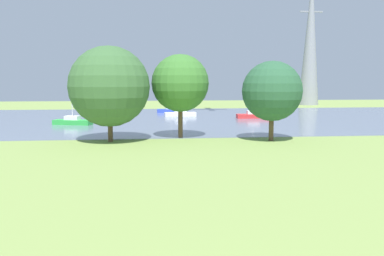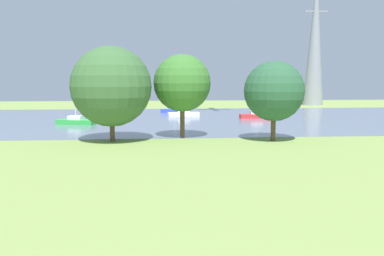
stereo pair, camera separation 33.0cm
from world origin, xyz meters
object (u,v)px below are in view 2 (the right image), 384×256
Objects in this scene: sailboat_blue at (175,110)px; electricity_pylon at (315,38)px; sailboat_red at (256,115)px; tree_east_far at (111,86)px; tree_mid_shore at (182,83)px; sailboat_white at (183,113)px; sailboat_green at (76,121)px; tree_west_near at (274,91)px.

electricity_pylon is at bearing 30.57° from sailboat_blue.
sailboat_red is 0.65× the size of tree_east_far.
tree_mid_shore is (-0.59, -30.26, 4.76)m from sailboat_blue.
tree_east_far reaches higher than sailboat_white.
sailboat_green is (-14.20, -10.24, -0.02)m from sailboat_white.
sailboat_blue is 1.01× the size of tree_west_near.
electricity_pylon reaches higher than tree_east_far.
sailboat_blue is at bearing 102.89° from tree_west_near.
tree_west_near is (7.55, -32.97, 4.06)m from sailboat_blue.
sailboat_green is 0.80× the size of tree_mid_shore.
sailboat_green is at bearing -141.04° from electricity_pylon.
tree_mid_shore reaches higher than sailboat_white.
tree_mid_shore is (12.58, -12.59, 4.77)m from sailboat_green.
sailboat_white is 1.21× the size of sailboat_green.
sailboat_white is at bearing -139.69° from electricity_pylon.
tree_mid_shore reaches higher than sailboat_blue.
tree_east_far reaches higher than tree_mid_shore.
sailboat_green reaches higher than sailboat_red.
electricity_pylon is at bearing 38.96° from sailboat_green.
sailboat_red is 0.19× the size of electricity_pylon.
tree_mid_shore reaches higher than sailboat_green.
sailboat_white reaches higher than tree_west_near.
electricity_pylon is (31.20, 26.47, 14.37)m from sailboat_white.
sailboat_blue is at bearing 77.63° from tree_east_far.
electricity_pylon is (24.68, 52.01, 10.32)m from tree_west_near.
tree_east_far is 1.18× the size of tree_west_near.
sailboat_red is 39.68m from electricity_pylon.
electricity_pylon is (39.28, 51.17, 9.89)m from tree_east_far.
tree_east_far is (6.12, -14.46, 4.50)m from sailboat_green.
electricity_pylon is (32.23, 19.04, 14.38)m from sailboat_blue.
sailboat_white is 26.38m from tree_east_far.
sailboat_blue reaches higher than sailboat_green.
tree_east_far is at bearing -108.11° from sailboat_white.
sailboat_green is 16.34m from tree_east_far.
tree_mid_shore reaches higher than tree_west_near.
tree_west_near is (14.60, -0.84, -0.43)m from tree_east_far.
sailboat_blue is 16.23m from sailboat_red.
tree_mid_shore is (-12.02, -18.74, 4.78)m from sailboat_red.
sailboat_white is 1.37× the size of sailboat_red.
sailboat_white is 1.06× the size of tree_west_near.
tree_west_near is at bearing -100.26° from sailboat_red.
sailboat_white is at bearing 158.50° from sailboat_red.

